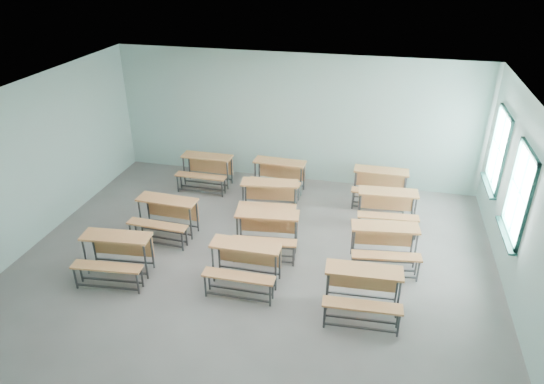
{
  "coord_description": "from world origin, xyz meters",
  "views": [
    {
      "loc": [
        2.08,
        -7.19,
        5.47
      ],
      "look_at": [
        0.09,
        1.2,
        1.0
      ],
      "focal_mm": 32.0,
      "sensor_mm": 36.0,
      "label": 1
    }
  ],
  "objects_px": {
    "desk_unit_r0c2": "(363,286)",
    "desk_unit_r1c2": "(385,241)",
    "desk_unit_r1c0": "(166,212)",
    "desk_unit_r1c1": "(267,227)",
    "desk_unit_r3c2": "(380,182)",
    "desk_unit_r3c0": "(206,167)",
    "desk_unit_r0c1": "(245,260)",
    "desk_unit_r0c0": "(115,251)",
    "desk_unit_r2c2": "(387,204)",
    "desk_unit_r2c1": "(269,195)",
    "desk_unit_r3c1": "(278,173)"
  },
  "relations": [
    {
      "from": "desk_unit_r0c2",
      "to": "desk_unit_r1c1",
      "type": "distance_m",
      "value": 2.4
    },
    {
      "from": "desk_unit_r2c2",
      "to": "desk_unit_r3c0",
      "type": "distance_m",
      "value": 4.51
    },
    {
      "from": "desk_unit_r1c1",
      "to": "desk_unit_r2c1",
      "type": "height_order",
      "value": "same"
    },
    {
      "from": "desk_unit_r0c0",
      "to": "desk_unit_r2c1",
      "type": "distance_m",
      "value": 3.51
    },
    {
      "from": "desk_unit_r1c1",
      "to": "desk_unit_r1c2",
      "type": "distance_m",
      "value": 2.25
    },
    {
      "from": "desk_unit_r2c2",
      "to": "desk_unit_r1c0",
      "type": "bearing_deg",
      "value": -167.05
    },
    {
      "from": "desk_unit_r1c1",
      "to": "desk_unit_r3c1",
      "type": "relative_size",
      "value": 1.04
    },
    {
      "from": "desk_unit_r1c1",
      "to": "desk_unit_r3c2",
      "type": "relative_size",
      "value": 1.07
    },
    {
      "from": "desk_unit_r1c0",
      "to": "desk_unit_r2c2",
      "type": "height_order",
      "value": "same"
    },
    {
      "from": "desk_unit_r0c0",
      "to": "desk_unit_r1c0",
      "type": "xyz_separation_m",
      "value": [
        0.3,
        1.5,
        0.0
      ]
    },
    {
      "from": "desk_unit_r0c2",
      "to": "desk_unit_r2c2",
      "type": "xyz_separation_m",
      "value": [
        0.32,
        2.89,
        0.0
      ]
    },
    {
      "from": "desk_unit_r1c2",
      "to": "desk_unit_r0c0",
      "type": "bearing_deg",
      "value": -170.4
    },
    {
      "from": "desk_unit_r1c0",
      "to": "desk_unit_r3c1",
      "type": "bearing_deg",
      "value": 55.06
    },
    {
      "from": "desk_unit_r1c2",
      "to": "desk_unit_r0c2",
      "type": "bearing_deg",
      "value": -109.31
    },
    {
      "from": "desk_unit_r2c1",
      "to": "desk_unit_r3c0",
      "type": "bearing_deg",
      "value": 142.9
    },
    {
      "from": "desk_unit_r0c2",
      "to": "desk_unit_r3c2",
      "type": "relative_size",
      "value": 1.04
    },
    {
      "from": "desk_unit_r0c0",
      "to": "desk_unit_r0c1",
      "type": "relative_size",
      "value": 1.06
    },
    {
      "from": "desk_unit_r0c2",
      "to": "desk_unit_r1c2",
      "type": "height_order",
      "value": "same"
    },
    {
      "from": "desk_unit_r0c1",
      "to": "desk_unit_r3c0",
      "type": "xyz_separation_m",
      "value": [
        -2.02,
        3.56,
        0.0
      ]
    },
    {
      "from": "desk_unit_r2c2",
      "to": "desk_unit_r1c2",
      "type": "bearing_deg",
      "value": -95.22
    },
    {
      "from": "desk_unit_r0c0",
      "to": "desk_unit_r1c1",
      "type": "bearing_deg",
      "value": 24.11
    },
    {
      "from": "desk_unit_r0c0",
      "to": "desk_unit_r1c0",
      "type": "relative_size",
      "value": 1.03
    },
    {
      "from": "desk_unit_r3c2",
      "to": "desk_unit_r3c1",
      "type": "bearing_deg",
      "value": -178.74
    },
    {
      "from": "desk_unit_r1c0",
      "to": "desk_unit_r1c1",
      "type": "height_order",
      "value": "same"
    },
    {
      "from": "desk_unit_r1c0",
      "to": "desk_unit_r3c0",
      "type": "distance_m",
      "value": 2.33
    },
    {
      "from": "desk_unit_r0c1",
      "to": "desk_unit_r0c2",
      "type": "distance_m",
      "value": 2.08
    },
    {
      "from": "desk_unit_r1c0",
      "to": "desk_unit_r1c1",
      "type": "distance_m",
      "value": 2.16
    },
    {
      "from": "desk_unit_r0c0",
      "to": "desk_unit_r1c2",
      "type": "height_order",
      "value": "same"
    },
    {
      "from": "desk_unit_r2c2",
      "to": "desk_unit_r3c0",
      "type": "bearing_deg",
      "value": 163.52
    },
    {
      "from": "desk_unit_r0c1",
      "to": "desk_unit_r0c2",
      "type": "xyz_separation_m",
      "value": [
        2.07,
        -0.26,
        0.0
      ]
    },
    {
      "from": "desk_unit_r1c0",
      "to": "desk_unit_r2c1",
      "type": "xyz_separation_m",
      "value": [
        1.89,
        1.25,
        0.0
      ]
    },
    {
      "from": "desk_unit_r1c2",
      "to": "desk_unit_r3c0",
      "type": "bearing_deg",
      "value": 144.08
    },
    {
      "from": "desk_unit_r1c2",
      "to": "desk_unit_r2c2",
      "type": "xyz_separation_m",
      "value": [
        0.02,
        1.45,
        0.0
      ]
    },
    {
      "from": "desk_unit_r1c0",
      "to": "desk_unit_r1c2",
      "type": "bearing_deg",
      "value": 1.71
    },
    {
      "from": "desk_unit_r1c1",
      "to": "desk_unit_r1c0",
      "type": "bearing_deg",
      "value": 171.21
    },
    {
      "from": "desk_unit_r1c0",
      "to": "desk_unit_r3c0",
      "type": "bearing_deg",
      "value": 91.82
    },
    {
      "from": "desk_unit_r0c0",
      "to": "desk_unit_r1c2",
      "type": "relative_size",
      "value": 0.98
    },
    {
      "from": "desk_unit_r0c1",
      "to": "desk_unit_r2c2",
      "type": "bearing_deg",
      "value": 47.37
    },
    {
      "from": "desk_unit_r3c0",
      "to": "desk_unit_r3c1",
      "type": "relative_size",
      "value": 0.98
    },
    {
      "from": "desk_unit_r1c2",
      "to": "desk_unit_r3c2",
      "type": "bearing_deg",
      "value": 86.44
    },
    {
      "from": "desk_unit_r0c0",
      "to": "desk_unit_r1c0",
      "type": "bearing_deg",
      "value": 73.08
    },
    {
      "from": "desk_unit_r0c1",
      "to": "desk_unit_r0c2",
      "type": "relative_size",
      "value": 0.97
    },
    {
      "from": "desk_unit_r0c0",
      "to": "desk_unit_r3c0",
      "type": "relative_size",
      "value": 1.06
    },
    {
      "from": "desk_unit_r1c1",
      "to": "desk_unit_r3c0",
      "type": "height_order",
      "value": "same"
    },
    {
      "from": "desk_unit_r1c1",
      "to": "desk_unit_r3c1",
      "type": "bearing_deg",
      "value": 91.0
    },
    {
      "from": "desk_unit_r1c2",
      "to": "desk_unit_r0c1",
      "type": "bearing_deg",
      "value": -161.02
    },
    {
      "from": "desk_unit_r1c1",
      "to": "desk_unit_r3c2",
      "type": "height_order",
      "value": "same"
    },
    {
      "from": "desk_unit_r1c0",
      "to": "desk_unit_r3c0",
      "type": "relative_size",
      "value": 1.02
    },
    {
      "from": "desk_unit_r0c1",
      "to": "desk_unit_r3c1",
      "type": "relative_size",
      "value": 0.98
    },
    {
      "from": "desk_unit_r2c1",
      "to": "desk_unit_r2c2",
      "type": "xyz_separation_m",
      "value": [
        2.54,
        0.15,
        0.0
      ]
    }
  ]
}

